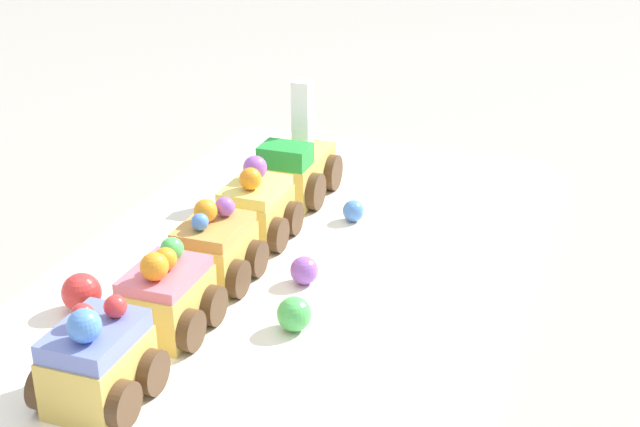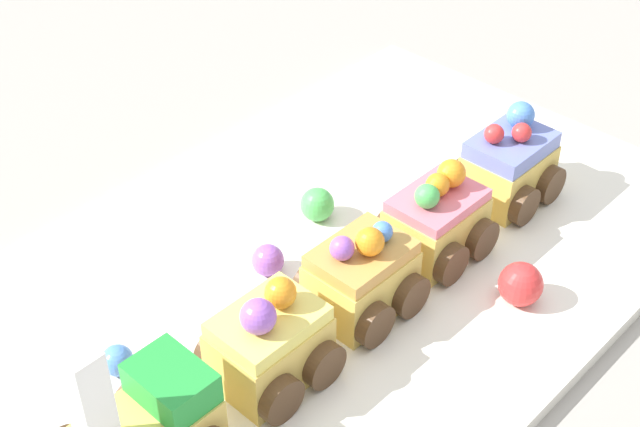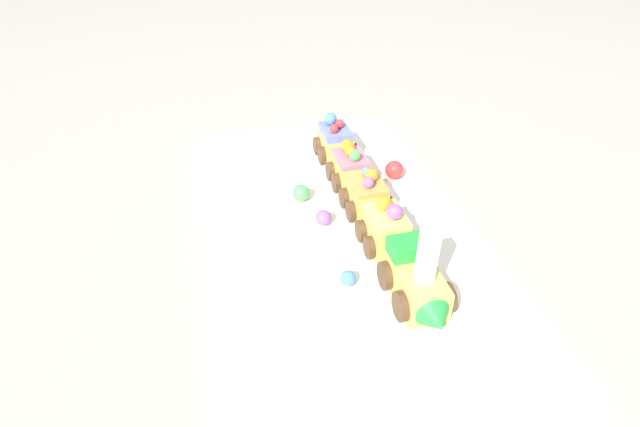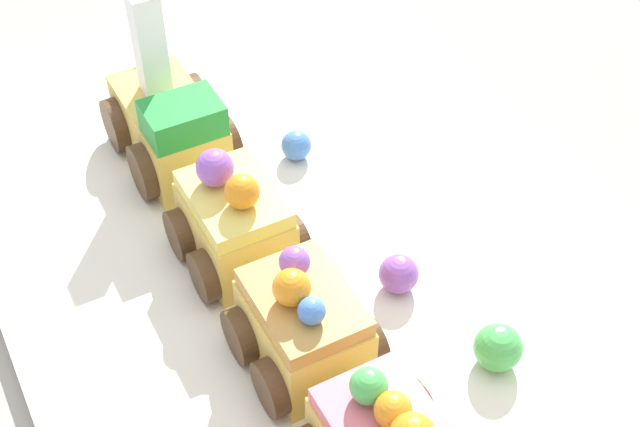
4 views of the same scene
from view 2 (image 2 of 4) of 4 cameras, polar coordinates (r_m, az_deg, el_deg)
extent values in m
plane|color=gray|center=(0.63, -2.35, -6.06)|extent=(10.00, 10.00, 0.00)
cube|color=white|center=(0.63, -2.37, -5.67)|extent=(0.68, 0.37, 0.01)
cube|color=green|center=(0.50, -9.51, -10.64)|extent=(0.03, 0.05, 0.02)
cube|color=white|center=(0.48, -14.30, -12.34)|extent=(0.02, 0.02, 0.02)
cube|color=white|center=(0.46, -14.63, -10.93)|extent=(0.02, 0.02, 0.02)
cube|color=white|center=(0.45, -14.99, -9.44)|extent=(0.02, 0.02, 0.02)
cylinder|color=#4C331E|center=(0.55, -11.48, -11.72)|extent=(0.04, 0.01, 0.04)
cube|color=#E0BC56|center=(0.56, -3.24, -8.83)|extent=(0.07, 0.05, 0.04)
cube|color=#EFE066|center=(0.54, -3.33, -6.92)|extent=(0.07, 0.05, 0.01)
sphere|color=orange|center=(0.54, -2.55, -5.08)|extent=(0.02, 0.02, 0.02)
sphere|color=#9956C6|center=(0.52, -3.98, -6.59)|extent=(0.02, 0.02, 0.02)
cylinder|color=#4C331E|center=(0.57, -6.64, -8.70)|extent=(0.03, 0.01, 0.03)
cylinder|color=#4C331E|center=(0.54, -2.47, -11.83)|extent=(0.03, 0.01, 0.03)
cylinder|color=#4C331E|center=(0.59, -3.89, -6.80)|extent=(0.03, 0.01, 0.03)
cylinder|color=#4C331E|center=(0.56, 0.30, -9.70)|extent=(0.03, 0.01, 0.03)
cube|color=#E0BC56|center=(0.60, 2.62, -4.51)|extent=(0.07, 0.05, 0.04)
cube|color=#CC9347|center=(0.59, 2.69, -2.63)|extent=(0.07, 0.05, 0.01)
sphere|color=#4C84E0|center=(0.59, 4.01, -1.16)|extent=(0.01, 0.01, 0.01)
sphere|color=orange|center=(0.57, 3.21, -1.81)|extent=(0.02, 0.02, 0.02)
sphere|color=#9956C6|center=(0.57, 1.42, -2.24)|extent=(0.02, 0.02, 0.02)
cylinder|color=#4C331E|center=(0.61, -0.61, -4.50)|extent=(0.03, 0.01, 0.03)
cylinder|color=#4C331E|center=(0.58, 3.55, -7.14)|extent=(0.03, 0.01, 0.03)
cylinder|color=#4C331E|center=(0.63, 1.74, -2.83)|extent=(0.03, 0.01, 0.03)
cylinder|color=#4C331E|center=(0.60, 5.86, -5.29)|extent=(0.03, 0.01, 0.03)
cube|color=#E0BC56|center=(0.65, 7.38, -0.93)|extent=(0.07, 0.05, 0.04)
cube|color=#E57084|center=(0.64, 7.56, 0.84)|extent=(0.07, 0.05, 0.01)
sphere|color=orange|center=(0.64, 8.41, 2.56)|extent=(0.02, 0.02, 0.02)
sphere|color=orange|center=(0.63, 7.54, 1.83)|extent=(0.02, 0.02, 0.02)
sphere|color=#4CBC56|center=(0.62, 6.87, 1.11)|extent=(0.02, 0.02, 0.02)
cylinder|color=#4C331E|center=(0.66, 4.35, -0.97)|extent=(0.03, 0.01, 0.03)
cylinder|color=#4C331E|center=(0.63, 8.40, -3.23)|extent=(0.03, 0.01, 0.03)
cylinder|color=#4C331E|center=(0.68, 6.36, 0.47)|extent=(0.03, 0.01, 0.03)
cylinder|color=#4C331E|center=(0.66, 10.34, -1.64)|extent=(0.03, 0.01, 0.03)
cube|color=#E0BC56|center=(0.72, 11.88, 2.47)|extent=(0.07, 0.05, 0.04)
cube|color=#6B7AC6|center=(0.70, 12.16, 4.32)|extent=(0.07, 0.05, 0.01)
sphere|color=#4C84E0|center=(0.71, 12.72, 6.16)|extent=(0.02, 0.02, 0.02)
sphere|color=red|center=(0.69, 12.78, 5.08)|extent=(0.02, 0.02, 0.02)
sphere|color=red|center=(0.69, 11.08, 5.03)|extent=(0.02, 0.02, 0.02)
cylinder|color=#4C331E|center=(0.72, 9.08, 2.43)|extent=(0.03, 0.01, 0.03)
cylinder|color=#4C331E|center=(0.70, 12.94, 0.49)|extent=(0.03, 0.01, 0.03)
cylinder|color=#4C331E|center=(0.75, 10.77, 3.63)|extent=(0.03, 0.01, 0.03)
cylinder|color=#4C331E|center=(0.72, 14.54, 1.80)|extent=(0.03, 0.01, 0.03)
sphere|color=red|center=(0.63, 12.72, -4.43)|extent=(0.03, 0.03, 0.03)
sphere|color=#4CBC56|center=(0.68, -0.18, 0.59)|extent=(0.03, 0.03, 0.03)
sphere|color=#9956C6|center=(0.64, -3.35, -3.00)|extent=(0.02, 0.02, 0.02)
sphere|color=#4C84E0|center=(0.58, -12.84, -9.15)|extent=(0.02, 0.02, 0.02)
camera|label=1|loc=(1.10, 13.38, 33.23)|focal=50.00mm
camera|label=3|loc=(0.56, -77.08, 11.40)|focal=28.00mm
camera|label=4|loc=(0.62, 33.66, 29.72)|focal=50.00mm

